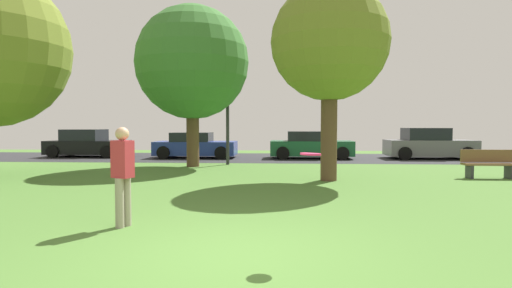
{
  "coord_description": "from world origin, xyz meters",
  "views": [
    {
      "loc": [
        0.63,
        -5.15,
        1.68
      ],
      "look_at": [
        0.0,
        4.78,
        1.22
      ],
      "focal_mm": 28.89,
      "sensor_mm": 36.0,
      "label": 1
    }
  ],
  "objects_px": {
    "oak_tree_center": "(192,63)",
    "frisbee_disc": "(311,154)",
    "parked_car_green": "(310,146)",
    "birch_tree_lone": "(330,43)",
    "parked_car_blue": "(195,146)",
    "parked_car_grey": "(428,145)",
    "person_thrower": "(123,172)",
    "street_lamp_post": "(228,112)",
    "park_bench": "(488,164)",
    "parked_car_black": "(87,144)"
  },
  "relations": [
    {
      "from": "birch_tree_lone",
      "to": "parked_car_blue",
      "type": "distance_m",
      "value": 10.76
    },
    {
      "from": "parked_car_black",
      "to": "street_lamp_post",
      "type": "height_order",
      "value": "street_lamp_post"
    },
    {
      "from": "frisbee_disc",
      "to": "parked_car_blue",
      "type": "xyz_separation_m",
      "value": [
        -4.82,
        15.55,
        -0.7
      ]
    },
    {
      "from": "person_thrower",
      "to": "frisbee_disc",
      "type": "xyz_separation_m",
      "value": [
        2.98,
        -1.29,
        0.4
      ]
    },
    {
      "from": "parked_car_green",
      "to": "parked_car_grey",
      "type": "relative_size",
      "value": 0.98
    },
    {
      "from": "parked_car_grey",
      "to": "street_lamp_post",
      "type": "bearing_deg",
      "value": -158.97
    },
    {
      "from": "person_thrower",
      "to": "parked_car_green",
      "type": "xyz_separation_m",
      "value": [
        4.05,
        14.3,
        -0.27
      ]
    },
    {
      "from": "oak_tree_center",
      "to": "parked_car_grey",
      "type": "relative_size",
      "value": 1.54
    },
    {
      "from": "parked_car_black",
      "to": "street_lamp_post",
      "type": "xyz_separation_m",
      "value": [
        8.04,
        -3.9,
        1.59
      ]
    },
    {
      "from": "oak_tree_center",
      "to": "frisbee_disc",
      "type": "xyz_separation_m",
      "value": [
        3.97,
        -11.16,
        -2.87
      ]
    },
    {
      "from": "street_lamp_post",
      "to": "oak_tree_center",
      "type": "bearing_deg",
      "value": -145.39
    },
    {
      "from": "parked_car_blue",
      "to": "birch_tree_lone",
      "type": "bearing_deg",
      "value": -54.78
    },
    {
      "from": "person_thrower",
      "to": "street_lamp_post",
      "type": "bearing_deg",
      "value": 111.74
    },
    {
      "from": "frisbee_disc",
      "to": "street_lamp_post",
      "type": "bearing_deg",
      "value": 102.47
    },
    {
      "from": "oak_tree_center",
      "to": "parked_car_green",
      "type": "relative_size",
      "value": 1.58
    },
    {
      "from": "parked_car_blue",
      "to": "street_lamp_post",
      "type": "distance_m",
      "value": 4.42
    },
    {
      "from": "person_thrower",
      "to": "frisbee_disc",
      "type": "relative_size",
      "value": 4.48
    },
    {
      "from": "birch_tree_lone",
      "to": "park_bench",
      "type": "relative_size",
      "value": 3.71
    },
    {
      "from": "street_lamp_post",
      "to": "birch_tree_lone",
      "type": "bearing_deg",
      "value": -52.33
    },
    {
      "from": "parked_car_black",
      "to": "parked_car_grey",
      "type": "relative_size",
      "value": 0.97
    },
    {
      "from": "person_thrower",
      "to": "parked_car_green",
      "type": "relative_size",
      "value": 0.4
    },
    {
      "from": "person_thrower",
      "to": "park_bench",
      "type": "relative_size",
      "value": 1.03
    },
    {
      "from": "oak_tree_center",
      "to": "parked_car_blue",
      "type": "bearing_deg",
      "value": 100.88
    },
    {
      "from": "oak_tree_center",
      "to": "frisbee_disc",
      "type": "height_order",
      "value": "oak_tree_center"
    },
    {
      "from": "parked_car_black",
      "to": "street_lamp_post",
      "type": "bearing_deg",
      "value": -25.85
    },
    {
      "from": "birch_tree_lone",
      "to": "person_thrower",
      "type": "bearing_deg",
      "value": -124.08
    },
    {
      "from": "parked_car_black",
      "to": "frisbee_disc",
      "type": "bearing_deg",
      "value": -56.13
    },
    {
      "from": "person_thrower",
      "to": "parked_car_grey",
      "type": "height_order",
      "value": "person_thrower"
    },
    {
      "from": "parked_car_green",
      "to": "park_bench",
      "type": "bearing_deg",
      "value": -56.0
    },
    {
      "from": "frisbee_disc",
      "to": "park_bench",
      "type": "height_order",
      "value": "frisbee_disc"
    },
    {
      "from": "park_bench",
      "to": "street_lamp_post",
      "type": "bearing_deg",
      "value": -24.33
    },
    {
      "from": "oak_tree_center",
      "to": "frisbee_disc",
      "type": "bearing_deg",
      "value": -70.41
    },
    {
      "from": "park_bench",
      "to": "birch_tree_lone",
      "type": "bearing_deg",
      "value": 9.29
    },
    {
      "from": "parked_car_green",
      "to": "parked_car_grey",
      "type": "distance_m",
      "value": 5.88
    },
    {
      "from": "birch_tree_lone",
      "to": "parked_car_black",
      "type": "height_order",
      "value": "birch_tree_lone"
    },
    {
      "from": "oak_tree_center",
      "to": "parked_car_green",
      "type": "distance_m",
      "value": 7.59
    },
    {
      "from": "oak_tree_center",
      "to": "street_lamp_post",
      "type": "relative_size",
      "value": 1.44
    },
    {
      "from": "park_bench",
      "to": "street_lamp_post",
      "type": "height_order",
      "value": "street_lamp_post"
    },
    {
      "from": "parked_car_grey",
      "to": "street_lamp_post",
      "type": "xyz_separation_m",
      "value": [
        -9.62,
        -3.7,
        1.55
      ]
    },
    {
      "from": "person_thrower",
      "to": "street_lamp_post",
      "type": "distance_m",
      "value": 10.86
    },
    {
      "from": "person_thrower",
      "to": "parked_car_green",
      "type": "bearing_deg",
      "value": 97.58
    },
    {
      "from": "birch_tree_lone",
      "to": "park_bench",
      "type": "xyz_separation_m",
      "value": [
        5.09,
        0.83,
        -3.67
      ]
    },
    {
      "from": "parked_car_green",
      "to": "parked_car_grey",
      "type": "bearing_deg",
      "value": 1.64
    },
    {
      "from": "birch_tree_lone",
      "to": "person_thrower",
      "type": "distance_m",
      "value": 7.88
    },
    {
      "from": "street_lamp_post",
      "to": "frisbee_disc",
      "type": "bearing_deg",
      "value": -77.53
    },
    {
      "from": "birch_tree_lone",
      "to": "parked_car_blue",
      "type": "bearing_deg",
      "value": 125.22
    },
    {
      "from": "frisbee_disc",
      "to": "parked_car_black",
      "type": "xyz_separation_m",
      "value": [
        -10.71,
        15.96,
        -0.65
      ]
    },
    {
      "from": "person_thrower",
      "to": "park_bench",
      "type": "bearing_deg",
      "value": 60.07
    },
    {
      "from": "birch_tree_lone",
      "to": "parked_car_green",
      "type": "bearing_deg",
      "value": 89.84
    },
    {
      "from": "birch_tree_lone",
      "to": "parked_car_green",
      "type": "distance_m",
      "value": 9.05
    }
  ]
}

